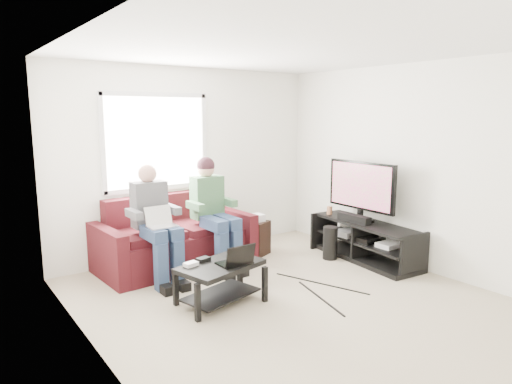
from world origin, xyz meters
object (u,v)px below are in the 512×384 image
tv_stand (365,243)px  subwoofer (330,243)px  tv (361,187)px  end_table (256,236)px  coffee_table (221,274)px  sofa (174,241)px

tv_stand → subwoofer: 0.46m
tv → end_table: 1.61m
tv → end_table: size_ratio=1.91×
coffee_table → sofa: bearing=83.9°
tv → tv_stand: bearing=-88.5°
tv_stand → sofa: bearing=148.8°
tv → subwoofer: tv is taller
tv_stand → coffee_table: bearing=-178.2°
coffee_table → tv: bearing=4.3°
subwoofer → end_table: size_ratio=0.78×
tv → end_table: tv is taller
coffee_table → subwoofer: subwoofer is taller
subwoofer → end_table: (-0.70, 0.78, 0.03)m
coffee_table → end_table: 1.75m
sofa → tv_stand: size_ratio=1.20×
coffee_table → tv: (2.34, 0.17, 0.67)m
subwoofer → tv: bearing=-32.6°
sofa → subwoofer: (1.85, -1.01, -0.11)m
sofa → tv: size_ratio=1.80×
tv → coffee_table: bearing=-175.7°
tv_stand → tv: (-0.00, 0.10, 0.75)m
tv → end_table: (-1.03, 1.00, -0.73)m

